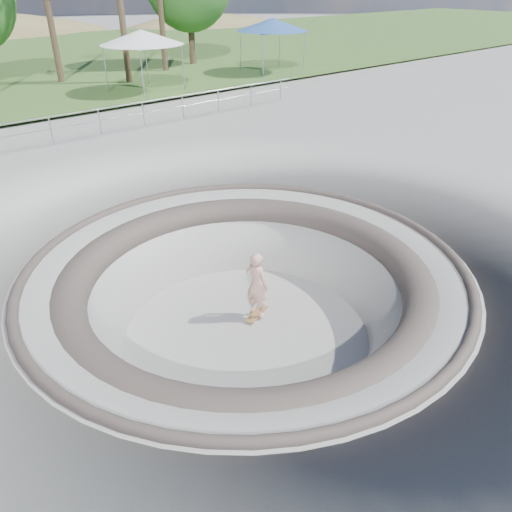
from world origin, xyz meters
name	(u,v)px	position (x,y,z in m)	size (l,w,h in m)	color
ground	(246,267)	(0.00, 0.00, 0.00)	(180.00, 180.00, 0.00)	#A0A09B
skate_bowl	(246,329)	(0.00, 0.00, -1.83)	(14.00, 14.00, 4.10)	#A0A09B
safety_railing	(51,130)	(0.00, 12.00, 0.69)	(25.00, 0.06, 1.03)	#97999F
skateboard	(257,314)	(0.63, 0.33, -1.83)	(0.87, 0.53, 0.09)	olive
skater	(257,284)	(0.63, 0.33, -0.91)	(0.65, 0.43, 1.80)	#D59E8A
canopy_white	(141,37)	(7.46, 18.00, 3.02)	(6.03, 6.03, 3.13)	#97999F
canopy_blue	(272,25)	(16.94, 18.31, 3.13)	(6.33, 6.33, 3.25)	#97999F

